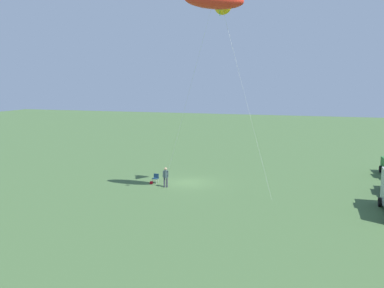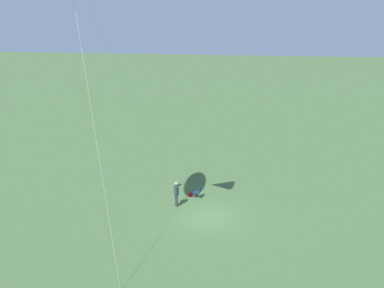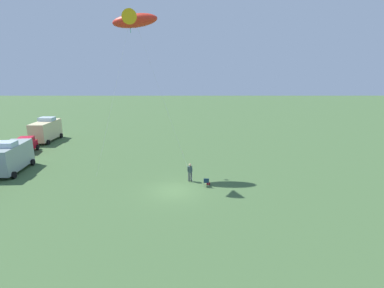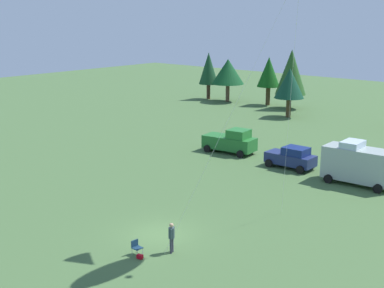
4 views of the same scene
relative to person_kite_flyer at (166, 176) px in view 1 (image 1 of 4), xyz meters
name	(u,v)px [view 1 (image 1 of 4)]	position (x,y,z in m)	size (l,w,h in m)	color
ground_plane	(188,183)	(-2.22, 1.32, -1.02)	(160.00, 160.00, 0.00)	#426236
person_kite_flyer	(166,176)	(0.00, 0.00, 0.00)	(0.44, 0.51, 1.74)	#363645
folding_chair	(156,178)	(-1.29, -1.47, -0.53)	(0.50, 0.50, 0.82)	#142F47
backpack_on_grass	(151,183)	(-0.79, -1.68, -0.91)	(0.32, 0.22, 0.22)	#B40B19
kite_large_fish	(215,1)	(3.55, 5.26, 13.69)	(5.68, 7.76, 15.58)	red
kite_diamond_rainbow	(222,7)	(3.89, 5.83, 13.19)	(3.27, 4.13, 15.07)	#D62E94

